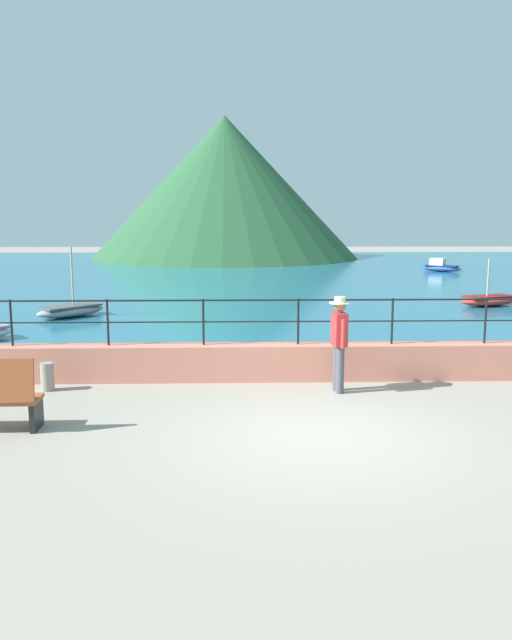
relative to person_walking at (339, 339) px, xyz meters
The scene contains 10 objects.
ground_plane 2.55m from the person_walking, 106.09° to the right, with size 120.00×120.00×0.00m, color gray.
promenade_wall 1.30m from the person_walking, 124.93° to the left, with size 20.00×0.56×0.70m, color tan.
railing 1.19m from the person_walking, 124.93° to the left, with size 18.44×0.04×0.90m.
lake_water 23.60m from the person_walking, 91.59° to the left, with size 64.00×44.32×0.06m, color #236B89.
hill_main 38.38m from the person_walking, 94.25° to the left, with size 20.58×20.58×10.79m, color #285633.
person_walking is the anchor object (origin of this frame).
bollard 5.38m from the person_walking, behind, with size 0.24×0.24×0.52m, color gray.
boat_0 11.16m from the person_walking, 129.57° to the left, with size 2.25×2.28×2.20m.
boat_2 12.81m from the person_walking, 56.48° to the left, with size 2.47×1.59×1.67m.
boat_3 26.85m from the person_walking, 68.24° to the left, with size 2.38×2.09×0.76m.
Camera 1 is at (-1.15, -8.71, 3.14)m, focal length 35.02 mm.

